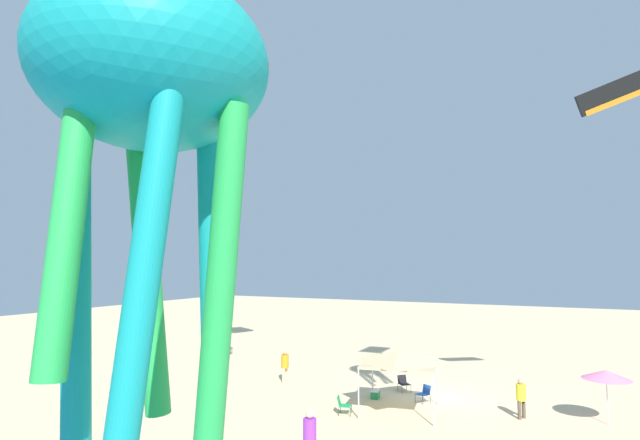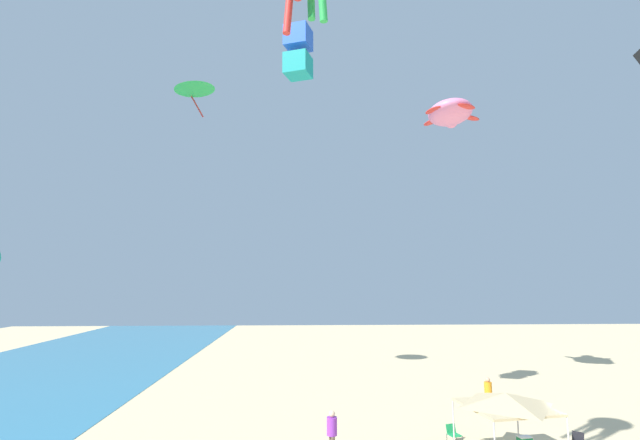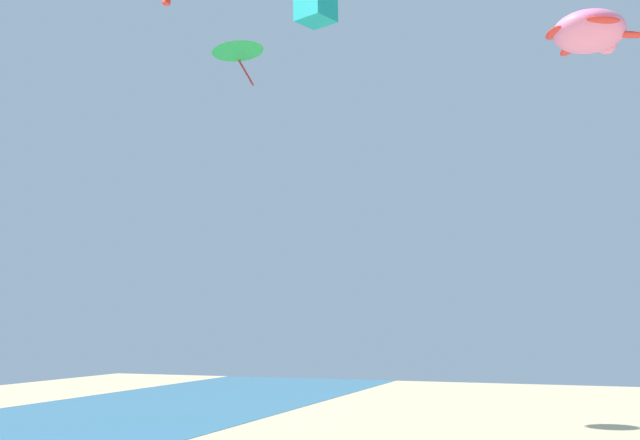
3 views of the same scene
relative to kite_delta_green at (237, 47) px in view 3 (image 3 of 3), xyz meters
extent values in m
cube|color=teal|center=(-8.02, -7.75, -2.24)|extent=(1.77, 1.75, 1.24)
cone|color=green|center=(-0.01, 0.00, 0.01)|extent=(3.20, 3.24, 0.90)
cylinder|color=red|center=(1.19, 0.10, -0.98)|extent=(0.21, 1.19, 1.96)
ellipsoid|color=pink|center=(-1.22, -18.73, -2.24)|extent=(4.95, 4.50, 1.78)
sphere|color=pink|center=(0.89, -19.52, -2.13)|extent=(1.02, 1.02, 1.02)
ellipsoid|color=red|center=(0.34, -17.75, -2.41)|extent=(1.70, 1.13, 0.23)
ellipsoid|color=red|center=(-0.67, -20.50, -2.41)|extent=(1.33, 1.69, 0.23)
ellipsoid|color=red|center=(-2.10, -17.21, -2.41)|extent=(1.70, 1.13, 0.23)
ellipsoid|color=red|center=(-2.88, -19.32, -2.41)|extent=(1.33, 1.69, 0.23)
camera|label=1|loc=(-19.31, 5.71, -15.01)|focal=27.22mm
camera|label=2|loc=(-32.24, -7.99, -14.30)|focal=25.39mm
camera|label=3|loc=(-36.13, -18.24, -15.67)|focal=41.50mm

